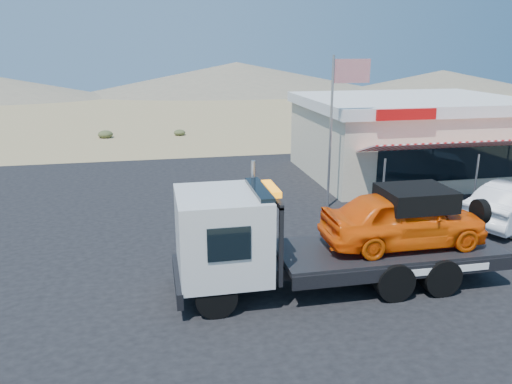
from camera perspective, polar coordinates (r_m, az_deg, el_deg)
ground at (r=15.38m, az=-2.91°, el=-7.99°), size 120.00×120.00×0.00m
asphalt_lot at (r=18.46m, az=1.80°, el=-3.69°), size 32.00×24.00×0.02m
tow_truck at (r=13.46m, az=8.71°, el=-4.53°), size 8.75×2.60×2.93m
jerky_store at (r=26.43m, az=17.02°, el=6.16°), size 10.40×9.97×3.90m
flagpole at (r=19.82m, az=9.24°, el=8.69°), size 1.55×0.10×6.00m
distant_hills at (r=69.57m, az=-18.42°, el=11.84°), size 126.00×48.00×4.20m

